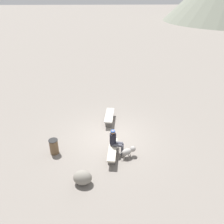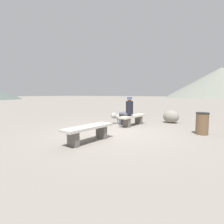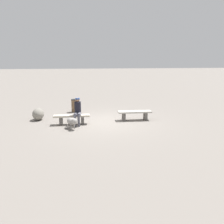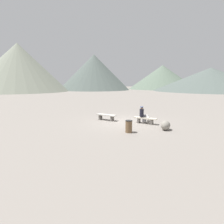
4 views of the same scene
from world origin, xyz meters
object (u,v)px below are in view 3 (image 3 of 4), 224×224
Objects in this scene: bench_right at (72,118)px; dog at (72,121)px; seated_person at (78,110)px; trash_bin at (75,106)px; boulder at (38,114)px; bench_left at (135,114)px.

dog is at bearing 93.42° from bench_right.
trash_bin is (-0.10, -2.87, -0.33)m from seated_person.
trash_bin is (-0.36, -2.73, 0.06)m from bench_right.
trash_bin is at bearing 150.37° from dog.
dog reaches higher than bench_right.
seated_person is at bearing 129.68° from dog.
bench_right is 2.75m from trash_bin.
boulder is (1.59, -1.25, -0.02)m from bench_right.
boulder is (1.55, -1.99, -0.03)m from dog.
seated_person is 2.36m from boulder.
bench_left is 2.29× the size of boulder.
seated_person reaches higher than boulder.
bench_right is 2.28× the size of boulder.
bench_right is (3.13, 0.05, -0.02)m from bench_left.
boulder is (1.96, 1.48, -0.07)m from trash_bin.
bench_left is 1.01× the size of bench_right.
bench_left is 4.87m from boulder.
dog is at bearing 20.75° from bench_left.
bench_left is 3.27m from dog.
trash_bin is (-0.41, -3.47, 0.04)m from dog.
dog is (0.31, 0.60, -0.37)m from seated_person.
dog is 3.50m from trash_bin.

